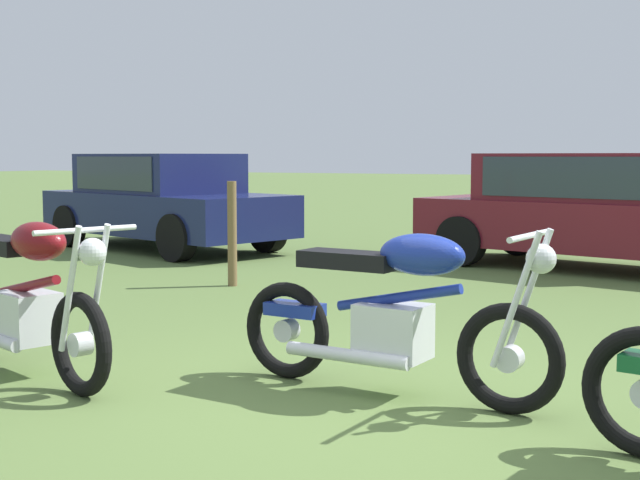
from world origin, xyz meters
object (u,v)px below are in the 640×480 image
at_px(car_navy, 162,196).
at_px(car_burgundy, 591,205).
at_px(motorcycle_maroon, 26,299).
at_px(motorcycle_blue, 394,314).
at_px(fence_post_wooden, 232,234).

xyz_separation_m(car_navy, car_burgundy, (6.16, 0.47, 0.00)).
bearing_deg(motorcycle_maroon, car_navy, 139.31).
relative_size(motorcycle_blue, car_navy, 0.46).
distance_m(car_burgundy, fence_post_wooden, 4.55).
height_order(motorcycle_maroon, fence_post_wooden, fence_post_wooden).
bearing_deg(motorcycle_blue, fence_post_wooden, 139.70).
bearing_deg(car_burgundy, car_navy, -161.95).
bearing_deg(motorcycle_maroon, fence_post_wooden, 122.21).
height_order(car_burgundy, fence_post_wooden, car_burgundy).
distance_m(motorcycle_maroon, car_navy, 7.66).
relative_size(motorcycle_maroon, car_navy, 0.42).
distance_m(motorcycle_blue, fence_post_wooden, 4.54).
distance_m(motorcycle_maroon, motorcycle_blue, 2.33).
bearing_deg(car_navy, motorcycle_maroon, -41.66).
bearing_deg(fence_post_wooden, motorcycle_blue, -46.00).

